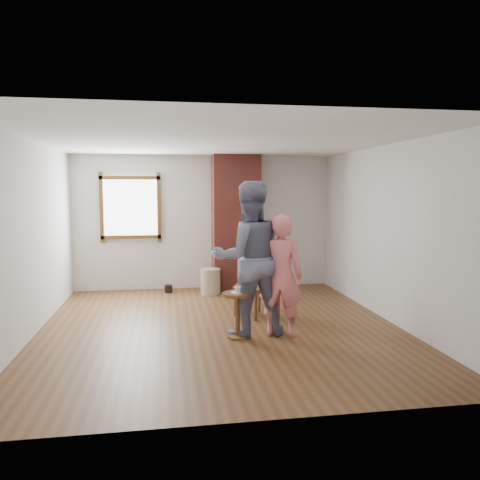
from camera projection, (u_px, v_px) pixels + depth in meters
name	position (u px, v px, depth m)	size (l,w,h in m)	color
ground	(220.00, 327.00, 6.63)	(5.50, 5.50, 0.00)	brown
room_shell	(211.00, 198.00, 7.02)	(5.04, 5.52, 2.62)	silver
brick_chimney	(236.00, 223.00, 9.04)	(0.90, 0.50, 2.60)	#953F35
stoneware_crock	(210.00, 282.00, 8.69)	(0.37, 0.37, 0.48)	tan
dark_pot	(169.00, 289.00, 8.85)	(0.15, 0.15, 0.15)	black
dining_chair_left	(248.00, 283.00, 7.34)	(0.52, 0.52, 0.86)	brown
dining_chair_right	(267.00, 284.00, 7.11)	(0.50, 0.50, 0.90)	brown
side_table	(238.00, 307.00, 6.11)	(0.40, 0.40, 0.60)	brown
cake_plate	(238.00, 292.00, 6.09)	(0.18, 0.18, 0.01)	white
cake_slice	(238.00, 290.00, 6.09)	(0.08, 0.07, 0.06)	white
man	(249.00, 259.00, 6.21)	(1.00, 0.78, 2.05)	#16173D
person_pink	(281.00, 276.00, 6.15)	(0.59, 0.39, 1.62)	#F3797E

